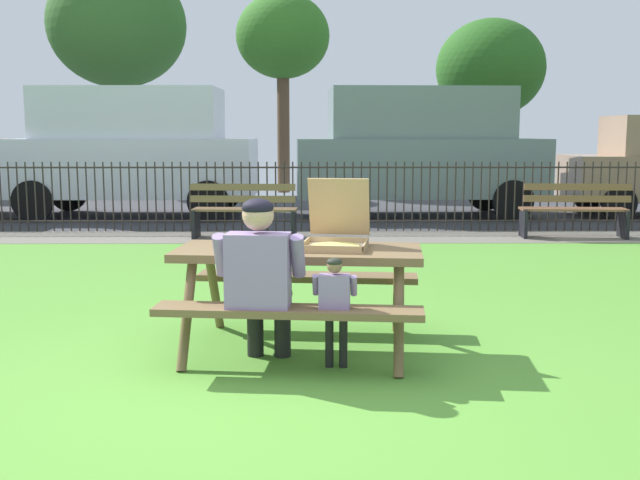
% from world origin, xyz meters
% --- Properties ---
extents(ground, '(28.00, 11.81, 0.02)m').
position_xyz_m(ground, '(0.00, 1.90, -0.01)').
color(ground, '#579835').
extents(cobblestone_walkway, '(28.00, 1.40, 0.01)m').
position_xyz_m(cobblestone_walkway, '(0.00, 7.11, -0.00)').
color(cobblestone_walkway, slate).
extents(street_asphalt, '(28.00, 7.04, 0.01)m').
position_xyz_m(street_asphalt, '(0.00, 11.33, -0.01)').
color(street_asphalt, '#38383D').
extents(picnic_table_foreground, '(1.94, 1.65, 0.79)m').
position_xyz_m(picnic_table_foreground, '(0.37, 0.98, 0.60)').
color(picnic_table_foreground, brown).
rests_on(picnic_table_foreground, ground).
extents(pizza_box_open, '(0.54, 0.61, 0.51)m').
position_xyz_m(pizza_box_open, '(0.65, 1.03, 0.87)').
color(pizza_box_open, tan).
rests_on(pizza_box_open, picnic_table_foreground).
extents(pizza_slice_on_table, '(0.26, 0.25, 0.02)m').
position_xyz_m(pizza_slice_on_table, '(0.23, 0.97, 0.78)').
color(pizza_slice_on_table, '#F3CF68').
rests_on(pizza_slice_on_table, picnic_table_foreground).
extents(adult_at_table, '(0.63, 0.62, 1.19)m').
position_xyz_m(adult_at_table, '(0.12, 0.50, 0.66)').
color(adult_at_table, black).
rests_on(adult_at_table, ground).
extents(child_at_table, '(0.30, 0.30, 0.80)m').
position_xyz_m(child_at_table, '(0.62, 0.42, 0.49)').
color(child_at_table, black).
rests_on(child_at_table, ground).
extents(iron_fence_streetside, '(19.29, 0.03, 1.14)m').
position_xyz_m(iron_fence_streetside, '(-0.00, 7.81, 0.58)').
color(iron_fence_streetside, '#2D2823').
rests_on(iron_fence_streetside, ground).
extents(park_bench_center, '(1.62, 0.56, 0.85)m').
position_xyz_m(park_bench_center, '(-0.58, 6.97, 0.42)').
color(park_bench_center, brown).
rests_on(park_bench_center, ground).
extents(park_bench_right, '(1.63, 0.58, 0.85)m').
position_xyz_m(park_bench_right, '(4.50, 6.97, 0.42)').
color(park_bench_right, brown).
rests_on(park_bench_right, ground).
extents(parked_car_left, '(4.72, 2.11, 2.46)m').
position_xyz_m(parked_car_left, '(-3.02, 10.09, 1.31)').
color(parked_car_left, silver).
rests_on(parked_car_left, ground).
extents(parked_car_center, '(4.76, 2.20, 2.46)m').
position_xyz_m(parked_car_center, '(2.52, 10.09, 1.31)').
color(parked_car_center, slate).
rests_on(parked_car_center, ground).
extents(far_tree_midleft, '(3.64, 3.64, 6.08)m').
position_xyz_m(far_tree_midleft, '(-4.72, 15.99, 4.40)').
color(far_tree_midleft, brown).
rests_on(far_tree_midleft, ground).
extents(far_tree_center, '(2.49, 2.49, 5.29)m').
position_xyz_m(far_tree_center, '(-0.33, 15.99, 4.10)').
color(far_tree_center, brown).
rests_on(far_tree_center, ground).
extents(far_tree_midright, '(2.90, 2.90, 4.63)m').
position_xyz_m(far_tree_midright, '(5.23, 15.99, 3.29)').
color(far_tree_midright, brown).
rests_on(far_tree_midright, ground).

